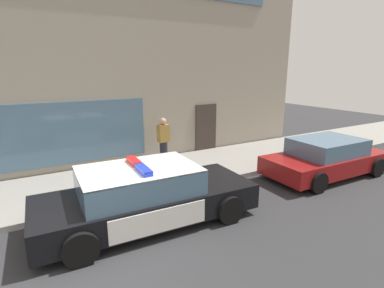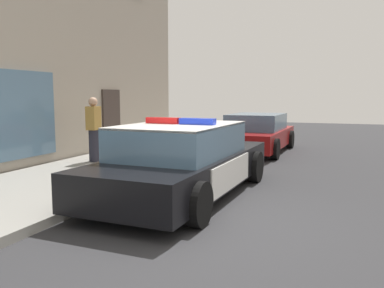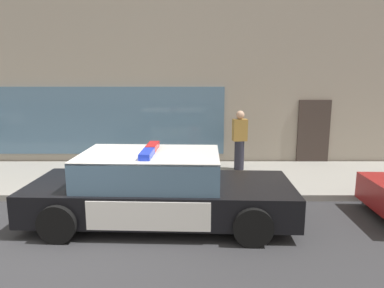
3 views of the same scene
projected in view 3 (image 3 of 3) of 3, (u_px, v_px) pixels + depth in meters
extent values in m
plane|color=#303033|center=(59.00, 238.00, 6.25)|extent=(48.00, 48.00, 0.00)
cube|color=gray|center=(106.00, 178.00, 9.66)|extent=(48.00, 3.27, 0.15)
cube|color=gray|center=(121.00, 35.00, 16.19)|extent=(23.52, 11.71, 9.32)
cube|color=#382D28|center=(313.00, 133.00, 11.11)|extent=(1.00, 0.08, 2.10)
cube|color=black|center=(161.00, 197.00, 6.88)|extent=(5.11, 2.11, 0.60)
cube|color=silver|center=(244.00, 190.00, 6.79)|extent=(1.78, 1.95, 0.05)
cube|color=silver|center=(71.00, 188.00, 6.92)|extent=(1.48, 1.93, 0.05)
cube|color=silver|center=(162.00, 182.00, 7.84)|extent=(2.12, 0.11, 0.51)
cube|color=silver|center=(148.00, 216.00, 5.94)|extent=(2.12, 0.11, 0.51)
cube|color=yellow|center=(162.00, 182.00, 7.86)|extent=(0.22, 0.02, 0.26)
cube|color=slate|center=(150.00, 169.00, 6.78)|extent=(2.68, 1.83, 0.60)
cube|color=silver|center=(150.00, 154.00, 6.73)|extent=(2.68, 1.83, 0.04)
cube|color=red|center=(152.00, 146.00, 7.05)|extent=(0.23, 0.66, 0.11)
cube|color=blue|center=(146.00, 154.00, 6.38)|extent=(0.23, 0.66, 0.11)
cylinder|color=black|center=(241.00, 190.00, 7.79)|extent=(0.69, 0.25, 0.68)
cylinder|color=black|center=(253.00, 227.00, 5.91)|extent=(0.69, 0.25, 0.68)
cylinder|color=black|center=(93.00, 189.00, 7.92)|extent=(0.69, 0.25, 0.68)
cylinder|color=black|center=(57.00, 224.00, 6.04)|extent=(0.69, 0.25, 0.68)
cylinder|color=red|center=(195.00, 186.00, 8.56)|extent=(0.28, 0.28, 0.10)
cylinder|color=red|center=(195.00, 175.00, 8.51)|extent=(0.19, 0.19, 0.45)
sphere|color=red|center=(195.00, 163.00, 8.46)|extent=(0.22, 0.22, 0.22)
cylinder|color=#333338|center=(195.00, 160.00, 8.44)|extent=(0.06, 0.06, 0.05)
cylinder|color=#333338|center=(195.00, 176.00, 8.37)|extent=(0.09, 0.10, 0.09)
cylinder|color=#333338|center=(195.00, 172.00, 8.65)|extent=(0.09, 0.10, 0.09)
cylinder|color=#333338|center=(201.00, 176.00, 8.52)|extent=(0.10, 0.12, 0.12)
cylinder|color=#23232D|center=(239.00, 155.00, 10.21)|extent=(0.28, 0.28, 0.85)
cube|color=olive|center=(239.00, 130.00, 10.07)|extent=(0.43, 0.30, 0.62)
sphere|color=tan|center=(240.00, 115.00, 9.99)|extent=(0.24, 0.24, 0.24)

